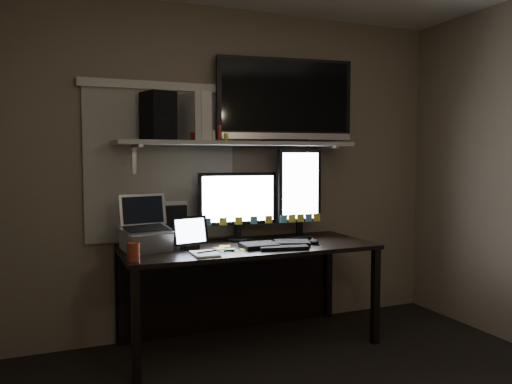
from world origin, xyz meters
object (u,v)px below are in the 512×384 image
tablet (190,233)px  speaker (158,116)px  laptop (146,224)px  monitor_portrait (300,193)px  keyboard (276,244)px  game_console (195,117)px  cup (134,252)px  mouse (314,242)px  tv (285,100)px  desk (243,266)px  monitor_landscape (238,206)px

tablet → speaker: speaker is taller
laptop → speaker: size_ratio=1.10×
monitor_portrait → keyboard: (-0.33, -0.27, -0.34)m
game_console → cup: bearing=-157.3°
mouse → tv: tv is taller
mouse → cup: size_ratio=0.91×
keyboard → tv: tv is taller
tablet → laptop: laptop is taller
game_console → speaker: game_console is taller
desk → monitor_landscape: bearing=94.2°
keyboard → tv: bearing=67.1°
tablet → keyboard: bearing=-24.6°
desk → monitor_landscape: (-0.01, 0.09, 0.44)m
keyboard → game_console: size_ratio=1.49×
laptop → tv: 1.44m
monitor_landscape → tv: (0.40, 0.01, 0.81)m
monitor_landscape → keyboard: size_ratio=1.18×
desk → cup: cup is taller
monitor_landscape → keyboard: monitor_landscape is taller
desk → laptop: bearing=-173.5°
monitor_landscape → keyboard: bearing=-61.0°
monitor_landscape → speaker: speaker is taller
monitor_portrait → keyboard: size_ratio=1.38×
cup → speaker: (0.25, 0.45, 0.86)m
laptop → tablet: bearing=-17.6°
cup → monitor_landscape: bearing=28.4°
monitor_landscape → speaker: size_ratio=1.80×
tv → speaker: size_ratio=3.19×
mouse → speaker: bearing=169.0°
mouse → monitor_landscape: bearing=149.9°
keyboard → laptop: 0.91m
keyboard → tablet: tablet is taller
laptop → keyboard: bearing=-22.0°
tv → game_console: tv is taller
tv → laptop: bearing=-163.0°
tablet → cup: bearing=-160.6°
speaker → mouse: bearing=-34.5°
monitor_portrait → tablet: bearing=-168.9°
cup → game_console: (0.52, 0.47, 0.87)m
desk → tv: 1.31m
monitor_portrait → mouse: (-0.03, -0.29, -0.34)m
monitor_portrait → game_console: 1.00m
monitor_landscape → game_console: (-0.33, 0.01, 0.66)m
tablet → laptop: size_ratio=0.70×
cup → tv: (1.24, 0.47, 1.02)m
cup → speaker: size_ratio=0.33×
desk → mouse: bearing=-30.2°
tv → game_console: (-0.72, -0.01, -0.15)m
tv → speaker: tv is taller
cup → speaker: bearing=61.0°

